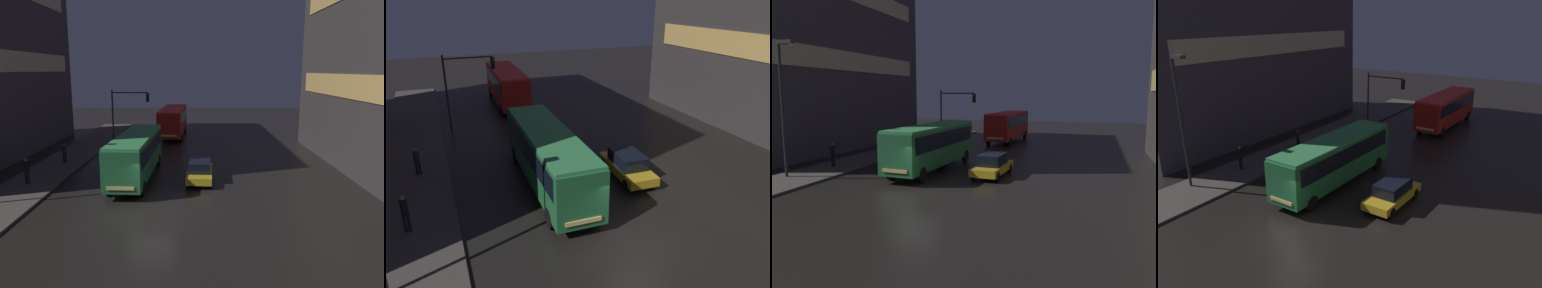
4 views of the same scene
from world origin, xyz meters
TOP-DOWN VIEW (x-y plane):
  - ground_plane at (0.00, 0.00)m, footprint 120.00×120.00m
  - sidewalk_left at (-9.00, 10.00)m, footprint 4.00×48.00m
  - bus_near at (-1.87, 6.60)m, footprint 2.69×10.73m
  - bus_far at (-0.34, 24.82)m, footprint 3.00×10.42m
  - car_taxi at (2.82, 6.09)m, footprint 1.97×4.56m
  - pedestrian_near at (-9.19, 4.65)m, footprint 0.41×0.41m
  - pedestrian_mid at (-8.69, 10.72)m, footprint 0.49×0.49m
  - traffic_light_main at (-4.84, 18.63)m, footprint 3.92×0.35m

SIDE VIEW (x-z plane):
  - ground_plane at x=0.00m, z-range 0.00..0.00m
  - sidewalk_left at x=-9.00m, z-range 0.00..0.15m
  - car_taxi at x=2.82m, z-range 0.01..1.55m
  - pedestrian_mid at x=-8.69m, z-range 0.29..1.95m
  - pedestrian_near at x=-9.19m, z-range 0.29..2.10m
  - bus_near at x=-1.87m, z-range 0.39..3.72m
  - bus_far at x=-0.34m, z-range 0.40..3.85m
  - traffic_light_main at x=-4.84m, z-range 1.12..7.06m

